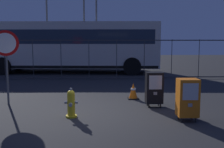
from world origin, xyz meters
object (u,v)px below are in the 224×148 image
at_px(street_light_near_right, 84,13).
at_px(street_light_far_left, 96,9).
at_px(traffic_cone, 133,91).
at_px(fire_hydrant, 71,104).
at_px(newspaper_box_secondary, 188,98).
at_px(bus_near, 70,44).
at_px(street_light_near_left, 47,14).
at_px(newspaper_box_primary, 154,88).
at_px(bus_far, 46,44).
at_px(stop_sign, 6,52).

bearing_deg(street_light_near_right, street_light_far_left, -22.29).
bearing_deg(traffic_cone, fire_hydrant, -129.92).
relative_size(newspaper_box_secondary, street_light_far_left, 0.13).
distance_m(bus_near, street_light_near_left, 7.08).
bearing_deg(bus_near, street_light_near_right, 89.50).
bearing_deg(newspaper_box_primary, traffic_cone, 113.39).
bearing_deg(fire_hydrant, bus_near, 96.94).
relative_size(newspaper_box_primary, traffic_cone, 1.92).
distance_m(newspaper_box_primary, newspaper_box_secondary, 1.52).
distance_m(street_light_near_left, street_light_far_left, 4.07).
relative_size(newspaper_box_secondary, street_light_near_right, 0.14).
height_order(street_light_near_right, street_light_far_left, street_light_far_left).
height_order(newspaper_box_primary, traffic_cone, newspaper_box_primary).
distance_m(fire_hydrant, street_light_near_right, 16.71).
distance_m(newspaper_box_primary, street_light_near_left, 16.51).
bearing_deg(traffic_cone, newspaper_box_primary, -66.61).
distance_m(bus_far, street_light_near_left, 3.12).
distance_m(bus_far, street_light_far_left, 5.04).
bearing_deg(fire_hydrant, newspaper_box_primary, 24.35).
bearing_deg(street_light_far_left, bus_near, -103.41).
bearing_deg(street_light_far_left, street_light_near_left, 177.68).
bearing_deg(stop_sign, traffic_cone, 10.03).
distance_m(bus_far, street_light_near_right, 4.38).
distance_m(traffic_cone, bus_far, 13.02).
bearing_deg(stop_sign, newspaper_box_primary, -5.66).
bearing_deg(traffic_cone, bus_far, 114.39).
xyz_separation_m(bus_far, street_light_far_left, (3.77, 1.87, 2.77)).
distance_m(stop_sign, street_light_near_left, 14.81).
distance_m(fire_hydrant, newspaper_box_primary, 2.51).
distance_m(street_light_near_right, street_light_far_left, 1.14).
xyz_separation_m(newspaper_box_secondary, bus_far, (-6.37, 14.32, 1.14)).
distance_m(newspaper_box_secondary, bus_far, 15.71).
relative_size(newspaper_box_secondary, bus_near, 0.10).
height_order(traffic_cone, bus_near, bus_near).
relative_size(newspaper_box_primary, bus_far, 0.10).
distance_m(bus_near, bus_far, 4.73).
height_order(street_light_near_left, street_light_far_left, street_light_far_left).
bearing_deg(newspaper_box_primary, fire_hydrant, -155.65).
height_order(street_light_near_left, street_light_near_right, street_light_near_right).
distance_m(newspaper_box_primary, street_light_far_left, 15.42).
bearing_deg(bus_far, bus_near, -62.65).
bearing_deg(stop_sign, bus_near, 83.98).
xyz_separation_m(traffic_cone, street_light_near_right, (-2.60, 14.08, 3.98)).
xyz_separation_m(newspaper_box_secondary, bus_near, (-4.02, 10.21, 1.14)).
bearing_deg(stop_sign, fire_hydrant, -35.17).
relative_size(stop_sign, street_light_far_left, 0.29).
xyz_separation_m(newspaper_box_secondary, street_light_near_right, (-3.63, 16.62, 3.66)).
xyz_separation_m(fire_hydrant, bus_far, (-3.54, 13.93, 1.36)).
height_order(newspaper_box_primary, bus_far, bus_far).
distance_m(street_light_near_left, street_light_near_right, 3.03).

